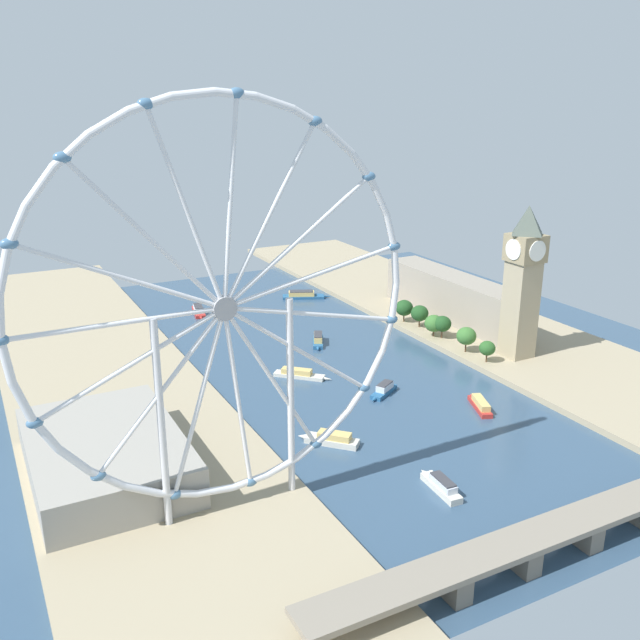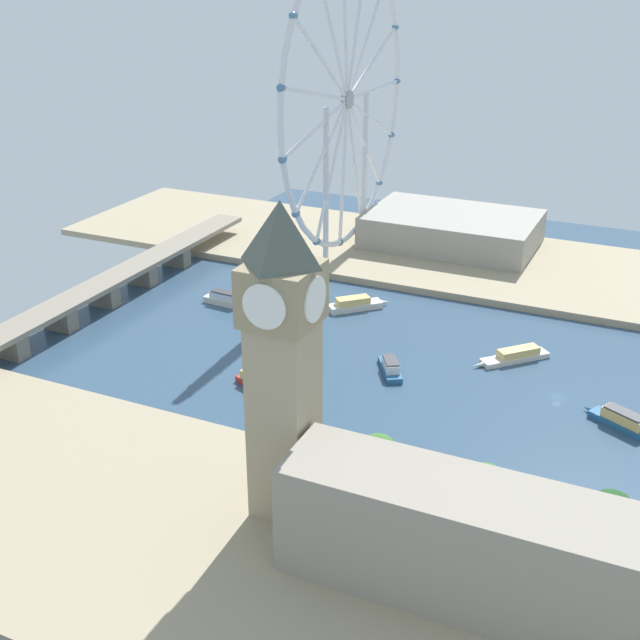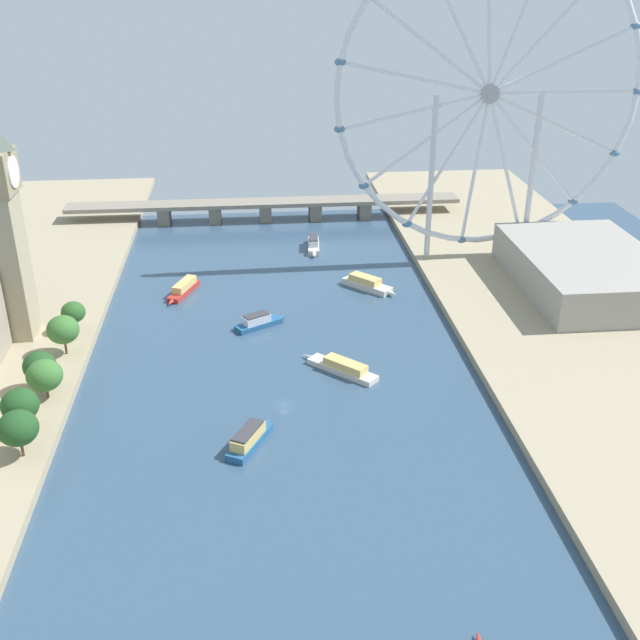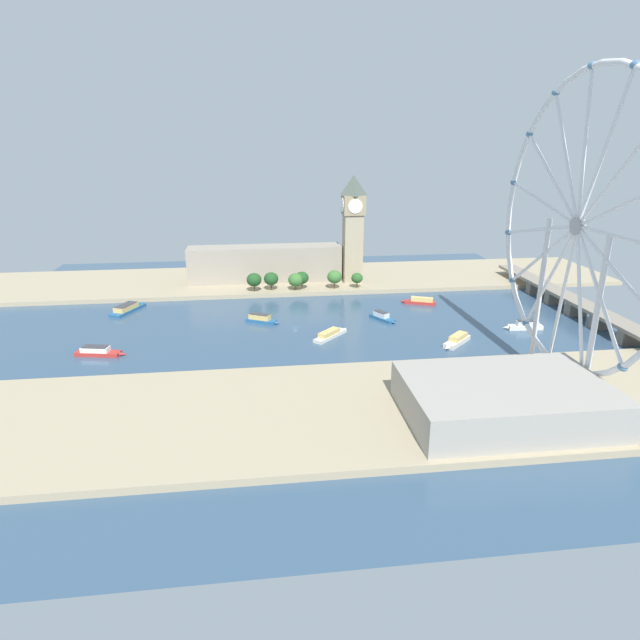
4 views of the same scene
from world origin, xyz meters
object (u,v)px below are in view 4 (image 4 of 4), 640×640
(river_bridge, at_px, (577,304))
(tour_boat_4, at_px, (420,301))
(clock_tower, at_px, (353,227))
(riverside_hall, at_px, (505,400))
(tour_boat_5, at_px, (261,319))
(tour_boat_2, at_px, (127,308))
(ferris_wheel, at_px, (577,227))
(tour_boat_1, at_px, (382,317))
(parliament_block, at_px, (265,264))
(tour_boat_0, at_px, (98,352))
(tour_boat_3, at_px, (457,340))
(tour_boat_7, at_px, (330,334))
(tour_boat_6, at_px, (525,326))

(river_bridge, distance_m, tour_boat_4, 99.22)
(clock_tower, xyz_separation_m, riverside_hall, (217.65, 21.58, -34.31))
(tour_boat_5, bearing_deg, tour_boat_2, -173.33)
(tour_boat_4, bearing_deg, clock_tower, -34.30)
(ferris_wheel, bearing_deg, tour_boat_4, -168.93)
(riverside_hall, relative_size, tour_boat_1, 3.92)
(parliament_block, bearing_deg, tour_boat_0, -34.45)
(ferris_wheel, bearing_deg, tour_boat_2, -121.59)
(ferris_wheel, xyz_separation_m, riverside_hall, (33.49, -41.13, -62.10))
(tour_boat_3, relative_size, tour_boat_7, 0.89)
(tour_boat_0, bearing_deg, riverside_hall, -16.33)
(tour_boat_7, bearing_deg, riverside_hall, -108.81)
(tour_boat_6, height_order, tour_boat_7, tour_boat_6)
(river_bridge, relative_size, tour_boat_6, 8.34)
(tour_boat_4, bearing_deg, riverside_hall, 106.05)
(tour_boat_5, bearing_deg, tour_boat_0, -126.33)
(tour_boat_1, bearing_deg, ferris_wheel, 0.21)
(clock_tower, relative_size, tour_boat_7, 3.29)
(tour_boat_2, bearing_deg, tour_boat_1, -78.59)
(riverside_hall, height_order, tour_boat_5, riverside_hall)
(parliament_block, distance_m, tour_boat_1, 120.01)
(ferris_wheel, distance_m, tour_boat_5, 183.43)
(tour_boat_2, distance_m, tour_boat_6, 252.00)
(parliament_block, height_order, tour_boat_3, parliament_block)
(tour_boat_4, bearing_deg, river_bridge, -179.75)
(clock_tower, distance_m, tour_boat_6, 147.41)
(tour_boat_4, distance_m, tour_boat_5, 112.50)
(tour_boat_2, height_order, tour_boat_5, tour_boat_5)
(tour_boat_1, distance_m, tour_boat_6, 85.30)
(tour_boat_5, bearing_deg, tour_boat_4, 40.82)
(ferris_wheel, height_order, tour_boat_1, ferris_wheel)
(parliament_block, height_order, tour_boat_4, parliament_block)
(ferris_wheel, xyz_separation_m, tour_boat_5, (-102.86, -134.67, -70.22))
(riverside_hall, bearing_deg, tour_boat_2, -133.24)
(tour_boat_5, height_order, tour_boat_7, tour_boat_5)
(ferris_wheel, height_order, river_bridge, ferris_wheel)
(ferris_wheel, relative_size, tour_boat_4, 5.55)
(tour_boat_0, height_order, tour_boat_6, tour_boat_6)
(river_bridge, bearing_deg, tour_boat_6, -65.07)
(river_bridge, height_order, tour_boat_6, river_bridge)
(clock_tower, relative_size, river_bridge, 0.40)
(tour_boat_4, relative_size, tour_boat_6, 1.01)
(parliament_block, xyz_separation_m, tour_boat_1, (96.35, 70.11, -14.30))
(tour_boat_0, xyz_separation_m, tour_boat_6, (-10.33, 242.91, 0.20))
(clock_tower, height_order, tour_boat_3, clock_tower)
(riverside_hall, bearing_deg, tour_boat_3, 170.96)
(ferris_wheel, distance_m, tour_boat_4, 148.62)
(parliament_block, xyz_separation_m, riverside_hall, (228.43, 88.01, -5.90))
(tour_boat_6, distance_m, tour_boat_7, 117.50)
(tour_boat_7, bearing_deg, tour_boat_5, 95.18)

